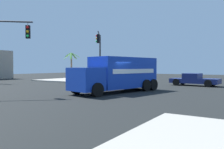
# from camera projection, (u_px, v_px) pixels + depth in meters

# --- Properties ---
(ground_plane) EXTENTS (100.00, 100.00, 0.00)m
(ground_plane) POSITION_uv_depth(u_px,v_px,m) (115.00, 92.00, 18.82)
(ground_plane) COLOR black
(sidewalk_corner_far) EXTENTS (12.40, 12.40, 0.14)m
(sidewalk_corner_far) POSITION_uv_depth(u_px,v_px,m) (89.00, 80.00, 36.40)
(sidewalk_corner_far) COLOR #9E998E
(sidewalk_corner_far) RESTS_ON ground
(delivery_truck) EXTENTS (8.53, 4.40, 2.90)m
(delivery_truck) POSITION_uv_depth(u_px,v_px,m) (119.00, 74.00, 19.22)
(delivery_truck) COLOR #1438AD
(delivery_truck) RESTS_ON ground
(traffic_light_secondary) EXTENTS (3.93, 2.60, 5.97)m
(traffic_light_secondary) POSITION_uv_depth(u_px,v_px,m) (99.00, 50.00, 27.38)
(traffic_light_secondary) COLOR #38383D
(traffic_light_secondary) RESTS_ON sidewalk_corner_far
(pickup_navy) EXTENTS (2.61, 5.35, 1.38)m
(pickup_navy) POSITION_uv_depth(u_px,v_px,m) (194.00, 79.00, 25.55)
(pickup_navy) COLOR navy
(pickup_navy) RESTS_ON ground
(vending_machine_red) EXTENTS (1.17, 1.13, 1.85)m
(vending_machine_red) POSITION_uv_depth(u_px,v_px,m) (73.00, 74.00, 35.07)
(vending_machine_red) COLOR #0F38B2
(vending_machine_red) RESTS_ON sidewalk_corner_far
(vending_machine_blue) EXTENTS (1.16, 1.11, 1.85)m
(vending_machine_blue) POSITION_uv_depth(u_px,v_px,m) (77.00, 73.00, 37.14)
(vending_machine_blue) COLOR red
(vending_machine_blue) RESTS_ON sidewalk_corner_far
(palm_tree_far) EXTENTS (2.64, 3.14, 4.31)m
(palm_tree_far) POSITION_uv_depth(u_px,v_px,m) (71.00, 61.00, 37.47)
(palm_tree_far) COLOR #7A6647
(palm_tree_far) RESTS_ON sidewalk_corner_far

